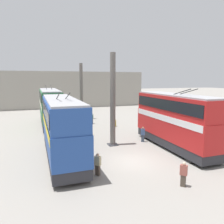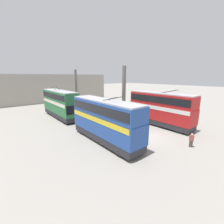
% 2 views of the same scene
% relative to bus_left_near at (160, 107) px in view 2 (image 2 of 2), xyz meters
% --- Properties ---
extents(ground_plane, '(240.00, 240.00, 0.00)m').
position_rel_bus_left_near_xyz_m(ground_plane, '(-1.85, 5.16, -2.91)').
color(ground_plane, gray).
extents(depot_back_wall, '(0.50, 36.00, 8.16)m').
position_rel_bus_left_near_xyz_m(depot_back_wall, '(32.32, 5.16, 1.18)').
color(depot_back_wall, gray).
rests_on(depot_back_wall, ground_plane).
extents(support_column_near, '(0.95, 0.95, 8.98)m').
position_rel_bus_left_near_xyz_m(support_column_near, '(2.80, 5.16, 1.46)').
color(support_column_near, '#605B56').
rests_on(support_column_near, ground_plane).
extents(support_column_far, '(0.95, 0.95, 8.98)m').
position_rel_bus_left_near_xyz_m(support_column_far, '(17.84, 5.16, 1.46)').
color(support_column_far, '#605B56').
rests_on(support_column_far, ground_plane).
extents(bus_left_near, '(10.42, 2.54, 5.74)m').
position_rel_bus_left_near_xyz_m(bus_left_near, '(0.00, 0.00, 0.00)').
color(bus_left_near, black).
rests_on(bus_left_near, ground_plane).
extents(bus_right_near, '(10.57, 2.54, 5.59)m').
position_rel_bus_left_near_xyz_m(bus_right_near, '(0.54, 10.32, -0.07)').
color(bus_right_near, black).
rests_on(bus_right_near, ground_plane).
extents(bus_right_mid, '(11.23, 2.54, 5.66)m').
position_rel_bus_left_near_xyz_m(bus_right_mid, '(14.40, 10.32, -0.02)').
color(bus_right_mid, black).
rests_on(bus_right_mid, ground_plane).
extents(person_by_right_row, '(0.48, 0.45, 1.56)m').
position_rel_bus_left_near_xyz_m(person_by_right_row, '(-3.41, 8.46, -2.09)').
color(person_by_right_row, '#473D33').
rests_on(person_by_right_row, ground_plane).
extents(person_aisle_midway, '(0.40, 0.48, 1.58)m').
position_rel_bus_left_near_xyz_m(person_aisle_midway, '(13.53, 4.58, -2.08)').
color(person_aisle_midway, '#384251').
rests_on(person_aisle_midway, ground_plane).
extents(person_by_left_row, '(0.42, 0.48, 1.59)m').
position_rel_bus_left_near_xyz_m(person_by_left_row, '(2.77, 1.84, -2.07)').
color(person_by_left_row, '#384251').
rests_on(person_by_left_row, ground_plane).
extents(person_aisle_foreground, '(0.47, 0.46, 1.57)m').
position_rel_bus_left_near_xyz_m(person_aisle_foreground, '(-6.63, 3.97, -2.08)').
color(person_aisle_foreground, '#473D33').
rests_on(person_aisle_foreground, ground_plane).
extents(oil_drum, '(0.56, 0.56, 0.90)m').
position_rel_bus_left_near_xyz_m(oil_drum, '(10.81, 2.08, -2.46)').
color(oil_drum, '#B28E23').
rests_on(oil_drum, ground_plane).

